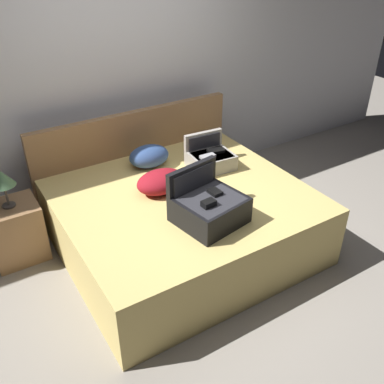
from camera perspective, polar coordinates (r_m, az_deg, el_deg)
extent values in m
plane|color=gray|center=(3.80, 2.12, -10.43)|extent=(12.00, 12.00, 0.00)
cube|color=silver|center=(4.45, -9.82, 15.03)|extent=(8.00, 0.10, 2.60)
cube|color=tan|center=(3.88, -1.08, -3.93)|extent=(2.06, 1.85, 0.57)
cube|color=olive|center=(4.50, -7.45, 4.45)|extent=(2.11, 0.08, 1.01)
cube|color=black|center=(3.33, 2.59, -2.48)|extent=(0.55, 0.49, 0.22)
cube|color=#28282D|center=(3.31, 2.60, -2.02)|extent=(0.48, 0.43, 0.15)
cube|color=black|center=(3.18, 2.21, -1.54)|extent=(0.11, 0.08, 0.05)
cube|color=black|center=(3.33, 3.03, -0.03)|extent=(0.09, 0.11, 0.03)
cube|color=black|center=(3.41, -0.05, 0.49)|extent=(0.48, 0.13, 0.41)
cube|color=#28282D|center=(3.40, 0.27, 0.30)|extent=(0.40, 0.08, 0.35)
cube|color=gray|center=(4.10, 2.64, 4.05)|extent=(0.42, 0.34, 0.15)
cube|color=#28282D|center=(4.09, 2.64, 4.33)|extent=(0.37, 0.30, 0.10)
cube|color=#99999E|center=(4.00, 2.08, 4.69)|extent=(0.15, 0.07, 0.03)
cube|color=black|center=(4.11, 3.17, 5.44)|extent=(0.17, 0.12, 0.03)
cube|color=gray|center=(4.20, 1.47, 5.99)|extent=(0.40, 0.07, 0.31)
cube|color=#28282D|center=(4.18, 1.65, 5.85)|extent=(0.33, 0.04, 0.26)
ellipsoid|color=navy|center=(4.15, -5.69, 4.73)|extent=(0.41, 0.32, 0.21)
ellipsoid|color=maroon|center=(3.73, -4.11, 1.38)|extent=(0.44, 0.31, 0.19)
cube|color=olive|center=(4.09, -22.21, -4.85)|extent=(0.44, 0.40, 0.54)
cylinder|color=#3F3833|center=(3.95, -23.01, -1.63)|extent=(0.11, 0.11, 0.01)
cylinder|color=#4C443D|center=(3.90, -23.31, -0.38)|extent=(0.02, 0.02, 0.19)
cone|color=#4C724C|center=(3.82, -23.82, 1.69)|extent=(0.20, 0.20, 0.14)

